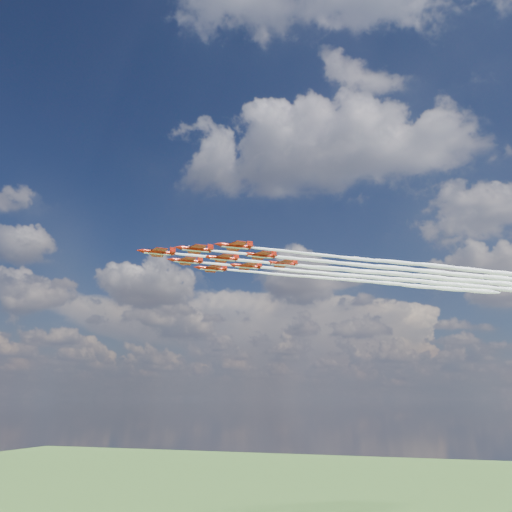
% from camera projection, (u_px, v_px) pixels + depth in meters
% --- Properties ---
extents(jet_lead, '(94.37, 71.54, 2.61)m').
position_uv_depth(jet_lead, '(338.00, 269.00, 152.32)').
color(jet_lead, '#AA1809').
extents(jet_row2_port, '(94.37, 71.54, 2.61)m').
position_uv_depth(jet_row2_port, '(375.00, 266.00, 149.57)').
color(jet_row2_port, '#AA1809').
extents(jet_row2_starb, '(94.37, 71.54, 2.61)m').
position_uv_depth(jet_row2_starb, '(355.00, 276.00, 160.80)').
color(jet_row2_starb, '#AA1809').
extents(jet_row3_port, '(94.37, 71.54, 2.61)m').
position_uv_depth(jet_row3_port, '(414.00, 264.00, 146.81)').
color(jet_row3_port, '#AA1809').
extents(jet_row3_centre, '(94.37, 71.54, 2.61)m').
position_uv_depth(jet_row3_centre, '(390.00, 274.00, 158.04)').
color(jet_row3_centre, '#AA1809').
extents(jet_row3_starb, '(94.37, 71.54, 2.61)m').
position_uv_depth(jet_row3_starb, '(369.00, 282.00, 169.27)').
color(jet_row3_starb, '#AA1809').
extents(jet_row4_port, '(94.37, 71.54, 2.61)m').
position_uv_depth(jet_row4_port, '(426.00, 271.00, 155.29)').
color(jet_row4_port, '#AA1809').
extents(jet_row4_starb, '(94.37, 71.54, 2.61)m').
position_uv_depth(jet_row4_starb, '(403.00, 280.00, 166.51)').
color(jet_row4_starb, '#AA1809').
extents(jet_tail, '(94.37, 71.54, 2.61)m').
position_uv_depth(jet_tail, '(438.00, 278.00, 163.76)').
color(jet_tail, '#AA1809').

